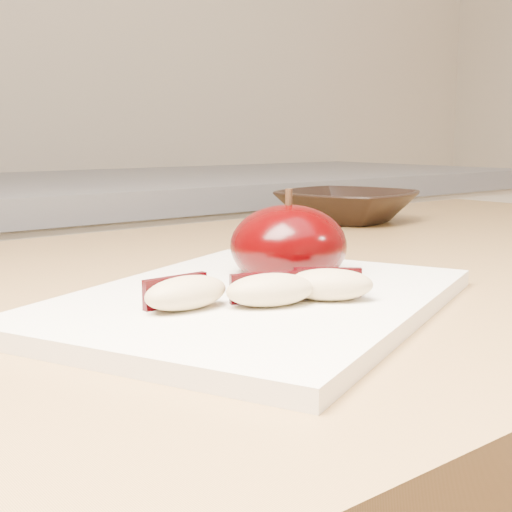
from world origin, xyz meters
TOP-DOWN VIEW (x-y plane):
  - cutting_board at (0.00, 0.40)m, footprint 0.36×0.32m
  - apple_half at (0.06, 0.43)m, footprint 0.09×0.09m
  - apple_wedge_a at (-0.06, 0.39)m, footprint 0.06×0.03m
  - apple_wedge_b at (-0.01, 0.37)m, footprint 0.06×0.05m
  - apple_wedge_c at (0.03, 0.35)m, footprint 0.06×0.06m
  - bowl at (0.40, 0.70)m, footprint 0.21×0.21m

SIDE VIEW (x-z plane):
  - cutting_board at x=0.00m, z-range 0.90..0.91m
  - bowl at x=0.40m, z-range 0.90..0.94m
  - apple_wedge_a at x=-0.06m, z-range 0.91..0.93m
  - apple_wedge_b at x=-0.01m, z-range 0.91..0.93m
  - apple_wedge_c at x=0.03m, z-range 0.91..0.93m
  - apple_half at x=0.06m, z-range 0.90..0.97m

